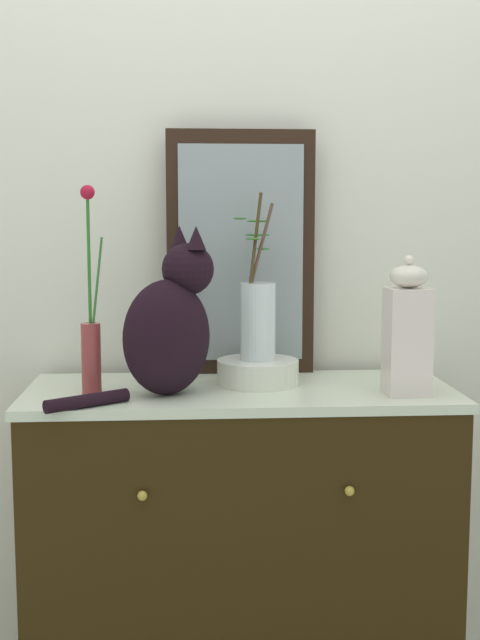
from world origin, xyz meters
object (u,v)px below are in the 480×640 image
object	(u,v)px
sideboard	(240,557)
mirror_leaning	(241,253)
jar_lidded_porcelain	(407,332)
cat_sitting	(170,325)
bowl_porcelain	(258,372)
vase_slim_green	(91,339)
vase_glass_clear	(258,316)

from	to	relation	value
sideboard	mirror_leaning	xyz separation A→B (m)	(0.02, 0.21, 0.81)
mirror_leaning	jar_lidded_porcelain	bearing A→B (deg)	-38.30
cat_sitting	bowl_porcelain	distance (m)	0.30
cat_sitting	vase_slim_green	size ratio (longest dim) A/B	0.81
mirror_leaning	cat_sitting	world-z (taller)	mirror_leaning
sideboard	jar_lidded_porcelain	xyz separation A→B (m)	(0.42, -0.10, 0.63)
vase_glass_clear	jar_lidded_porcelain	world-z (taller)	vase_glass_clear
bowl_porcelain	vase_glass_clear	world-z (taller)	vase_glass_clear
sideboard	vase_slim_green	size ratio (longest dim) A/B	2.13
sideboard	jar_lidded_porcelain	size ratio (longest dim) A/B	3.18
mirror_leaning	vase_slim_green	xyz separation A→B (m)	(-0.40, -0.26, -0.20)
vase_slim_green	bowl_porcelain	xyz separation A→B (m)	(0.43, 0.10, -0.11)
mirror_leaning	jar_lidded_porcelain	size ratio (longest dim) A/B	1.96
bowl_porcelain	jar_lidded_porcelain	distance (m)	0.41
vase_glass_clear	jar_lidded_porcelain	xyz separation A→B (m)	(0.36, -0.15, -0.02)
sideboard	jar_lidded_porcelain	world-z (taller)	jar_lidded_porcelain
bowl_porcelain	vase_glass_clear	distance (m)	0.15
mirror_leaning	vase_glass_clear	bearing A→B (deg)	-77.92
bowl_porcelain	vase_glass_clear	bearing A→B (deg)	97.19
mirror_leaning	vase_slim_green	world-z (taller)	mirror_leaning
mirror_leaning	vase_slim_green	distance (m)	0.52
sideboard	mirror_leaning	distance (m)	0.84
vase_slim_green	sideboard	bearing A→B (deg)	7.94
sideboard	vase_glass_clear	size ratio (longest dim) A/B	2.51
mirror_leaning	vase_glass_clear	size ratio (longest dim) A/B	1.55
vase_slim_green	cat_sitting	bearing A→B (deg)	-3.40
vase_glass_clear	jar_lidded_porcelain	bearing A→B (deg)	-22.83
jar_lidded_porcelain	vase_slim_green	bearing A→B (deg)	176.34
mirror_leaning	cat_sitting	xyz separation A→B (m)	(-0.20, -0.28, -0.17)
sideboard	cat_sitting	world-z (taller)	cat_sitting
jar_lidded_porcelain	sideboard	bearing A→B (deg)	165.97
mirror_leaning	jar_lidded_porcelain	xyz separation A→B (m)	(0.40, -0.32, -0.18)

